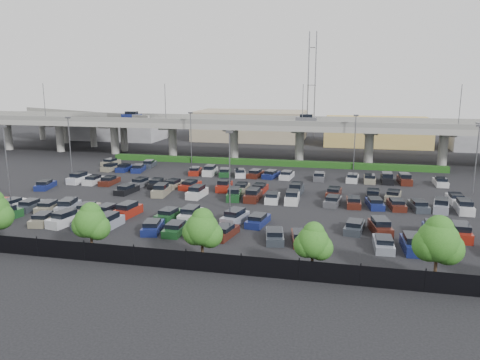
# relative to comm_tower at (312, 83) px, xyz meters

# --- Properties ---
(ground) EXTENTS (280.00, 280.00, 0.00)m
(ground) POSITION_rel_comm_tower_xyz_m (-4.00, -74.00, -15.61)
(ground) COLOR black
(overpass) EXTENTS (150.00, 13.00, 15.80)m
(overpass) POSITION_rel_comm_tower_xyz_m (-4.21, -41.99, -8.64)
(overpass) COLOR gray
(overpass) RESTS_ON ground
(on_ramp) EXTENTS (50.93, 30.13, 8.80)m
(on_ramp) POSITION_rel_comm_tower_xyz_m (-56.10, -30.95, -8.76)
(on_ramp) COLOR gray
(on_ramp) RESTS_ON ground
(hedge) EXTENTS (66.00, 1.60, 1.10)m
(hedge) POSITION_rel_comm_tower_xyz_m (-4.00, -49.00, -15.06)
(hedge) COLOR #184213
(hedge) RESTS_ON ground
(fence) EXTENTS (70.00, 0.10, 2.00)m
(fence) POSITION_rel_comm_tower_xyz_m (-4.05, -102.00, -14.71)
(fence) COLOR black
(fence) RESTS_ON ground
(tree_row) EXTENTS (65.07, 3.66, 5.94)m
(tree_row) POSITION_rel_comm_tower_xyz_m (-3.30, -100.53, -12.09)
(tree_row) COLOR #332316
(tree_row) RESTS_ON ground
(parked_cars) EXTENTS (62.87, 41.63, 1.67)m
(parked_cars) POSITION_rel_comm_tower_xyz_m (-5.08, -77.66, -15.00)
(parked_cars) COLOR #451A12
(parked_cars) RESTS_ON ground
(light_poles) EXTENTS (66.90, 48.38, 10.30)m
(light_poles) POSITION_rel_comm_tower_xyz_m (-8.12, -72.00, -9.37)
(light_poles) COLOR #505155
(light_poles) RESTS_ON ground
(distant_buildings) EXTENTS (138.00, 24.00, 9.00)m
(distant_buildings) POSITION_rel_comm_tower_xyz_m (8.38, -12.19, -11.87)
(distant_buildings) COLOR slate
(distant_buildings) RESTS_ON ground
(comm_tower) EXTENTS (2.40, 2.40, 30.00)m
(comm_tower) POSITION_rel_comm_tower_xyz_m (0.00, 0.00, 0.00)
(comm_tower) COLOR #505155
(comm_tower) RESTS_ON ground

